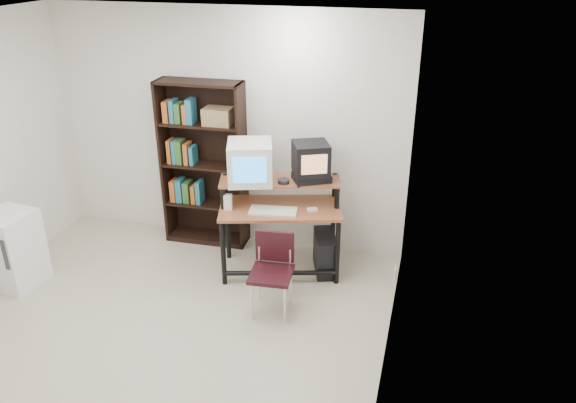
% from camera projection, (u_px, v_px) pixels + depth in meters
% --- Properties ---
extents(floor, '(4.00, 4.00, 0.01)m').
position_uv_depth(floor, '(151.00, 339.00, 4.92)').
color(floor, beige).
rests_on(floor, ground).
extents(ceiling, '(4.00, 4.00, 0.01)m').
position_uv_depth(ceiling, '(112.00, 32.00, 3.83)').
color(ceiling, white).
rests_on(ceiling, back_wall).
extents(back_wall, '(4.00, 0.01, 2.60)m').
position_uv_depth(back_wall, '(226.00, 130.00, 6.13)').
color(back_wall, silver).
rests_on(back_wall, floor).
extents(right_wall, '(0.01, 4.00, 2.60)m').
position_uv_depth(right_wall, '(392.00, 236.00, 3.90)').
color(right_wall, silver).
rests_on(right_wall, floor).
extents(computer_desk, '(1.34, 0.92, 0.98)m').
position_uv_depth(computer_desk, '(280.00, 210.00, 5.69)').
color(computer_desk, '#9A5732').
rests_on(computer_desk, floor).
extents(crt_monitor, '(0.55, 0.55, 0.41)m').
position_uv_depth(crt_monitor, '(250.00, 162.00, 5.57)').
color(crt_monitor, silver).
rests_on(crt_monitor, computer_desk).
extents(vcr, '(0.44, 0.40, 0.08)m').
position_uv_depth(vcr, '(311.00, 178.00, 5.63)').
color(vcr, black).
rests_on(vcr, computer_desk).
extents(crt_tv, '(0.45, 0.44, 0.32)m').
position_uv_depth(crt_tv, '(311.00, 159.00, 5.56)').
color(crt_tv, black).
rests_on(crt_tv, vcr).
extents(cd_spindle, '(0.14, 0.14, 0.05)m').
position_uv_depth(cd_spindle, '(284.00, 182.00, 5.58)').
color(cd_spindle, '#26262B').
rests_on(cd_spindle, computer_desk).
extents(keyboard, '(0.49, 0.27, 0.03)m').
position_uv_depth(keyboard, '(273.00, 212.00, 5.55)').
color(keyboard, silver).
rests_on(keyboard, computer_desk).
extents(mousepad, '(0.27, 0.25, 0.01)m').
position_uv_depth(mousepad, '(312.00, 212.00, 5.57)').
color(mousepad, black).
rests_on(mousepad, computer_desk).
extents(mouse, '(0.12, 0.10, 0.03)m').
position_uv_depth(mouse, '(312.00, 210.00, 5.57)').
color(mouse, white).
rests_on(mouse, mousepad).
extents(desk_speaker, '(0.10, 0.09, 0.17)m').
position_uv_depth(desk_speaker, '(228.00, 203.00, 5.58)').
color(desk_speaker, silver).
rests_on(desk_speaker, computer_desk).
extents(pc_tower, '(0.33, 0.49, 0.42)m').
position_uv_depth(pc_tower, '(325.00, 253.00, 5.86)').
color(pc_tower, black).
rests_on(pc_tower, floor).
extents(school_chair, '(0.41, 0.41, 0.76)m').
position_uv_depth(school_chair, '(273.00, 265.00, 5.15)').
color(school_chair, black).
rests_on(school_chair, floor).
extents(bookshelf, '(0.94, 0.34, 1.86)m').
position_uv_depth(bookshelf, '(204.00, 162.00, 6.20)').
color(bookshelf, black).
rests_on(bookshelf, floor).
extents(mini_fridge, '(0.51, 0.52, 0.78)m').
position_uv_depth(mini_fridge, '(13.00, 249.00, 5.57)').
color(mini_fridge, white).
rests_on(mini_fridge, floor).
extents(wall_outlet, '(0.02, 0.08, 0.12)m').
position_uv_depth(wall_outlet, '(395.00, 273.00, 5.33)').
color(wall_outlet, beige).
rests_on(wall_outlet, right_wall).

